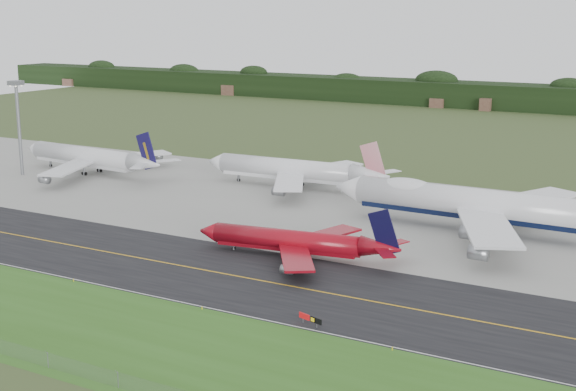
{
  "coord_description": "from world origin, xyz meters",
  "views": [
    {
      "loc": [
        69.59,
        -118.12,
        45.8
      ],
      "look_at": [
        -8.88,
        22.0,
        9.11
      ],
      "focal_mm": 50.0,
      "sensor_mm": 36.0,
      "label": 1
    }
  ],
  "objects_px": {
    "jet_red_737": "(298,242)",
    "floodlight_mast": "(18,110)",
    "jet_star_tail": "(295,170)",
    "jet_ba_747": "(480,204)",
    "taxiway_sign": "(310,319)",
    "jet_navy_gold": "(91,158)"
  },
  "relations": [
    {
      "from": "jet_red_737",
      "to": "floodlight_mast",
      "type": "xyz_separation_m",
      "value": [
        -108.0,
        31.5,
        15.6
      ]
    },
    {
      "from": "jet_star_tail",
      "to": "floodlight_mast",
      "type": "bearing_deg",
      "value": -163.42
    },
    {
      "from": "jet_ba_747",
      "to": "taxiway_sign",
      "type": "relative_size",
      "value": 15.69
    },
    {
      "from": "jet_red_737",
      "to": "jet_star_tail",
      "type": "height_order",
      "value": "jet_star_tail"
    },
    {
      "from": "jet_red_737",
      "to": "jet_ba_747",
      "type": "bearing_deg",
      "value": 54.34
    },
    {
      "from": "jet_ba_747",
      "to": "taxiway_sign",
      "type": "distance_m",
      "value": 64.87
    },
    {
      "from": "jet_star_tail",
      "to": "jet_red_737",
      "type": "bearing_deg",
      "value": -60.82
    },
    {
      "from": "jet_ba_747",
      "to": "taxiway_sign",
      "type": "bearing_deg",
      "value": -96.16
    },
    {
      "from": "taxiway_sign",
      "to": "jet_star_tail",
      "type": "bearing_deg",
      "value": 120.09
    },
    {
      "from": "taxiway_sign",
      "to": "jet_ba_747",
      "type": "bearing_deg",
      "value": 83.84
    },
    {
      "from": "floodlight_mast",
      "to": "taxiway_sign",
      "type": "distance_m",
      "value": 141.15
    },
    {
      "from": "jet_red_737",
      "to": "taxiway_sign",
      "type": "distance_m",
      "value": 34.56
    },
    {
      "from": "jet_ba_747",
      "to": "jet_red_737",
      "type": "bearing_deg",
      "value": -125.66
    },
    {
      "from": "jet_navy_gold",
      "to": "jet_red_737",
      "type": "bearing_deg",
      "value": -24.92
    },
    {
      "from": "jet_star_tail",
      "to": "taxiway_sign",
      "type": "distance_m",
      "value": 97.07
    },
    {
      "from": "jet_ba_747",
      "to": "floodlight_mast",
      "type": "bearing_deg",
      "value": -178.51
    },
    {
      "from": "floodlight_mast",
      "to": "taxiway_sign",
      "type": "bearing_deg",
      "value": -25.75
    },
    {
      "from": "jet_navy_gold",
      "to": "jet_ba_747",
      "type": "bearing_deg",
      "value": -3.74
    },
    {
      "from": "jet_navy_gold",
      "to": "jet_star_tail",
      "type": "bearing_deg",
      "value": 11.08
    },
    {
      "from": "jet_red_737",
      "to": "floodlight_mast",
      "type": "height_order",
      "value": "floodlight_mast"
    },
    {
      "from": "jet_red_737",
      "to": "jet_navy_gold",
      "type": "height_order",
      "value": "jet_navy_gold"
    },
    {
      "from": "jet_ba_747",
      "to": "floodlight_mast",
      "type": "xyz_separation_m",
      "value": [
        -133.09,
        -3.47,
        12.65
      ]
    }
  ]
}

